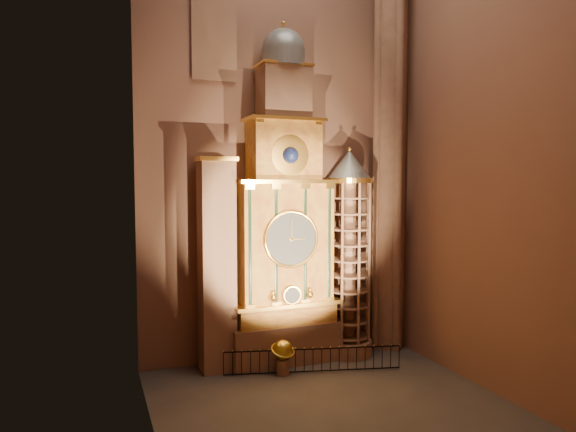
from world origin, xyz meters
name	(u,v)px	position (x,y,z in m)	size (l,w,h in m)	color
floor	(326,400)	(0.00, 0.00, 0.00)	(14.00, 14.00, 0.00)	#383330
wall_back	(277,143)	(0.00, 6.00, 11.00)	(22.00, 22.00, 0.00)	#885C49
wall_left	(148,126)	(-7.00, 0.00, 11.00)	(22.00, 22.00, 0.00)	#885C49
wall_right	(468,138)	(7.00, 0.00, 11.00)	(22.00, 22.00, 0.00)	#885C49
astronomical_clock	(284,229)	(0.00, 4.96, 6.68)	(5.60, 2.41, 16.70)	#8C634C
portrait_tower	(217,264)	(-3.40, 4.98, 5.15)	(1.80, 1.60, 10.20)	#8C634C
stair_turret	(349,255)	(3.50, 4.70, 5.27)	(2.50, 2.50, 10.80)	#8C634C
gothic_pier	(390,145)	(6.10, 5.00, 11.00)	(2.04, 2.04, 22.00)	#8C634C
stained_glass_window	(214,25)	(-3.20, 5.92, 16.50)	(2.20, 0.14, 5.20)	navy
celestial_globe	(283,354)	(-0.69, 3.29, 0.98)	(1.31, 1.26, 1.63)	#8C634C
iron_railing	(313,360)	(0.69, 2.90, 0.62)	(8.15, 2.17, 1.13)	black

